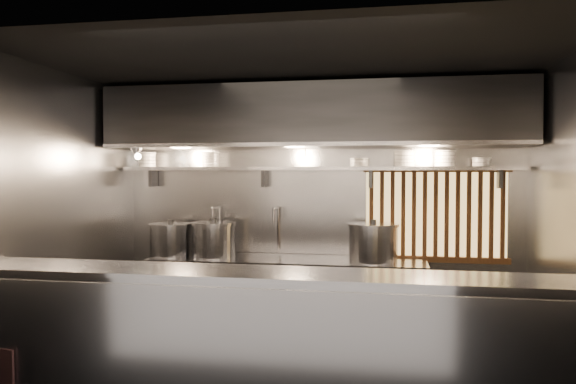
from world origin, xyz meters
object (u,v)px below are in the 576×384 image
(pendant_bulb, at_px, (305,161))
(stock_pot_right, at_px, (373,242))
(heat_lamp, at_px, (136,151))
(stock_pot_left, at_px, (213,239))
(stock_pot_mid, at_px, (171,239))

(pendant_bulb, distance_m, stock_pot_right, 1.14)
(heat_lamp, xyz_separation_m, stock_pot_left, (0.79, 0.24, -0.97))
(stock_pot_mid, bearing_deg, heat_lamp, -140.10)
(pendant_bulb, distance_m, stock_pot_mid, 1.75)
(heat_lamp, bearing_deg, stock_pot_right, 5.27)
(heat_lamp, height_order, stock_pot_right, heat_lamp)
(stock_pot_left, distance_m, stock_pot_right, 1.75)
(pendant_bulb, relative_size, stock_pot_left, 0.28)
(stock_pot_left, relative_size, stock_pot_mid, 1.11)
(stock_pot_mid, bearing_deg, pendant_bulb, 4.16)
(heat_lamp, height_order, stock_pot_left, heat_lamp)
(pendant_bulb, relative_size, stock_pot_mid, 0.32)
(heat_lamp, relative_size, stock_pot_mid, 0.59)
(heat_lamp, xyz_separation_m, pendant_bulb, (1.80, 0.35, -0.11))
(pendant_bulb, bearing_deg, stock_pot_right, -8.85)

